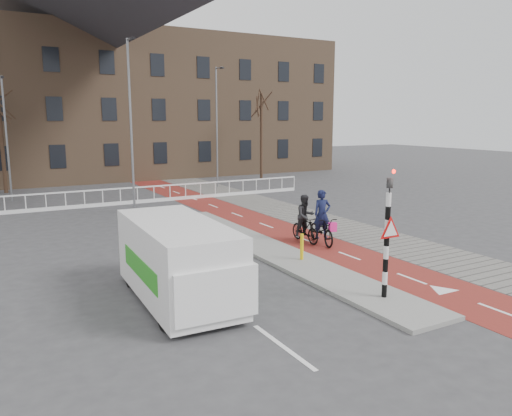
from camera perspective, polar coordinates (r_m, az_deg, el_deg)
ground at (r=16.12m, az=11.04°, el=-7.81°), size 120.00×120.00×0.00m
bike_lane at (r=25.00m, az=-1.15°, el=-1.16°), size 2.50×60.00×0.01m
sidewalk at (r=26.41m, az=4.23°, el=-0.57°), size 3.00×60.00×0.01m
curb_island at (r=18.84m, az=1.52°, el=-4.78°), size 1.80×16.00×0.12m
traffic_signal at (r=13.77m, az=14.82°, el=-2.49°), size 0.80×0.80×3.68m
bollard at (r=17.31m, az=5.26°, el=-4.43°), size 0.12×0.12×0.90m
cyclist_near at (r=19.94m, az=7.55°, el=-2.04°), size 1.16×2.20×2.16m
cyclist_far at (r=20.08m, az=5.63°, el=-1.69°), size 0.82×1.80×1.93m
van at (r=13.75m, az=-8.99°, el=-5.86°), size 2.23×5.19×2.20m
railing at (r=29.45m, az=-19.00°, el=0.61°), size 28.00×0.10×0.99m
townhouse_row at (r=44.30m, az=-20.56°, el=13.32°), size 46.00×10.00×15.90m
tree_mid at (r=37.13m, az=-27.06°, el=6.80°), size 0.25×0.25×6.87m
tree_right at (r=40.75m, az=0.62°, el=8.15°), size 0.22×0.22×6.92m
streetlight_near at (r=26.46m, az=-14.09°, el=8.80°), size 0.12×0.12×8.84m
streetlight_left at (r=33.26m, az=-26.60°, el=6.99°), size 0.12×0.12×7.36m
streetlight_right at (r=36.16m, az=-4.51°, el=9.08°), size 0.12×0.12×8.47m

